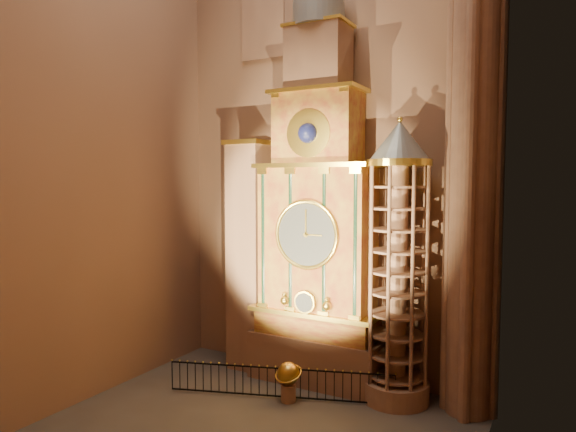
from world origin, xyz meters
The scene contains 11 objects.
floor centered at (0.00, 0.00, 0.00)m, with size 14.00×14.00×0.00m, color #383330.
wall_back centered at (0.00, 6.00, 11.00)m, with size 22.00×22.00×0.00m, color #91664E.
wall_left centered at (-7.00, 0.00, 11.00)m, with size 22.00×22.00×0.00m, color #91664E.
wall_right centered at (7.00, 0.00, 11.00)m, with size 22.00×22.00×0.00m, color #91664E.
astronomical_clock centered at (0.00, 4.96, 6.68)m, with size 5.60×2.41×16.70m.
portrait_tower centered at (-3.40, 4.98, 5.15)m, with size 1.80×1.60×10.20m.
stair_turret centered at (3.50, 4.70, 5.27)m, with size 2.50×2.50×10.80m.
gothic_pier centered at (6.10, 5.00, 11.00)m, with size 2.04×2.04×22.00m.
stained_glass_window centered at (-3.20, 5.92, 16.50)m, with size 2.20×0.14×5.20m.
celestial_globe centered at (-0.08, 2.63, 0.91)m, with size 1.16×1.11×1.52m.
iron_railing centered at (-0.48, 2.65, 0.64)m, with size 8.29×2.95×1.17m.
Camera 1 is at (9.17, -14.07, 8.45)m, focal length 32.00 mm.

